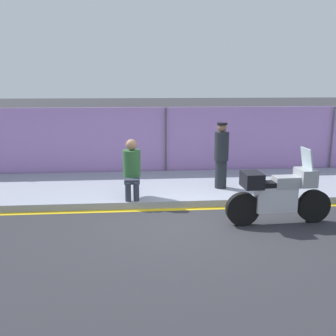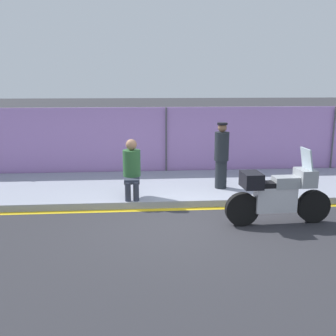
% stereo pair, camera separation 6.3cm
% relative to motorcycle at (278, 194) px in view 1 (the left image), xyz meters
% --- Properties ---
extents(ground_plane, '(120.00, 120.00, 0.00)m').
position_rel_motorcycle_xyz_m(ground_plane, '(-1.92, 0.17, -0.63)').
color(ground_plane, '#2D2D33').
extents(sidewalk, '(38.42, 3.13, 0.16)m').
position_rel_motorcycle_xyz_m(sidewalk, '(-1.92, 2.72, -0.55)').
color(sidewalk, '#8E93A3').
rests_on(sidewalk, ground_plane).
extents(curb_paint_stripe, '(38.42, 0.18, 0.01)m').
position_rel_motorcycle_xyz_m(curb_paint_stripe, '(-1.92, 1.06, -0.62)').
color(curb_paint_stripe, gold).
rests_on(curb_paint_stripe, ground_plane).
extents(storefront_fence, '(36.50, 0.17, 2.07)m').
position_rel_motorcycle_xyz_m(storefront_fence, '(-1.92, 4.37, 0.41)').
color(storefront_fence, '#AD7FC6').
rests_on(storefront_fence, ground_plane).
extents(motorcycle, '(2.18, 0.55, 1.54)m').
position_rel_motorcycle_xyz_m(motorcycle, '(0.00, 0.00, 0.00)').
color(motorcycle, black).
rests_on(motorcycle, ground_plane).
extents(officer_standing, '(0.36, 0.36, 1.66)m').
position_rel_motorcycle_xyz_m(officer_standing, '(-0.68, 2.22, 0.39)').
color(officer_standing, '#1E2328').
rests_on(officer_standing, sidewalk).
extents(person_seated_on_curb, '(0.41, 0.71, 1.35)m').
position_rel_motorcycle_xyz_m(person_seated_on_curb, '(-2.92, 1.63, 0.28)').
color(person_seated_on_curb, '#2D3342').
rests_on(person_seated_on_curb, sidewalk).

